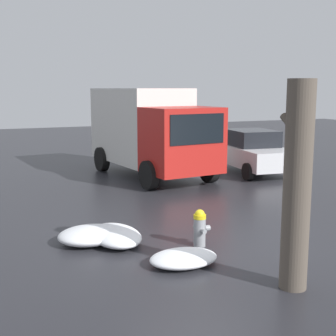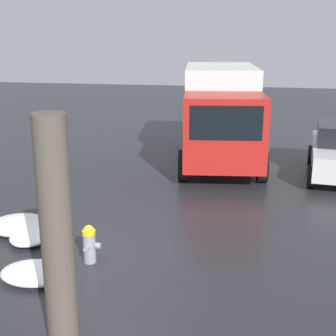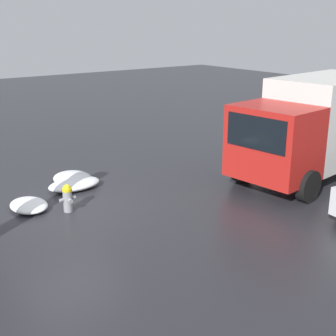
# 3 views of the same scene
# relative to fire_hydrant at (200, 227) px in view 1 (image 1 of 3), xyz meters

# --- Properties ---
(ground_plane) EXTENTS (60.00, 60.00, 0.00)m
(ground_plane) POSITION_rel_fire_hydrant_xyz_m (-0.00, 0.00, -0.38)
(ground_plane) COLOR #28282D
(fire_hydrant) EXTENTS (0.44, 0.34, 0.74)m
(fire_hydrant) POSITION_rel_fire_hydrant_xyz_m (0.00, 0.00, 0.00)
(fire_hydrant) COLOR gray
(fire_hydrant) RESTS_ON ground_plane
(tree_trunk) EXTENTS (0.65, 0.43, 3.22)m
(tree_trunk) POSITION_rel_fire_hydrant_xyz_m (-2.32, -0.43, 1.24)
(tree_trunk) COLOR brown
(tree_trunk) RESTS_ON ground_plane
(delivery_truck) EXTENTS (6.01, 3.05, 3.08)m
(delivery_truck) POSITION_rel_fire_hydrant_xyz_m (7.49, -1.88, 1.28)
(delivery_truck) COLOR red
(delivery_truck) RESTS_ON ground_plane
(parked_car) EXTENTS (3.98, 2.28, 1.57)m
(parked_car) POSITION_rel_fire_hydrant_xyz_m (6.53, -5.59, 0.41)
(parked_car) COLOR silver
(parked_car) RESTS_ON ground_plane
(snow_pile_by_hydrant) EXTENTS (1.57, 0.97, 0.30)m
(snow_pile_by_hydrant) POSITION_rel_fire_hydrant_xyz_m (0.87, 1.46, -0.23)
(snow_pile_by_hydrant) COLOR white
(snow_pile_by_hydrant) RESTS_ON ground_plane
(snow_pile_curbside) EXTENTS (1.11, 1.31, 0.33)m
(snow_pile_curbside) POSITION_rel_fire_hydrant_xyz_m (1.04, 1.93, -0.21)
(snow_pile_curbside) COLOR white
(snow_pile_curbside) RESTS_ON ground_plane
(snow_pile_by_tree) EXTENTS (0.92, 1.24, 0.25)m
(snow_pile_by_tree) POSITION_rel_fire_hydrant_xyz_m (-0.78, 0.73, -0.26)
(snow_pile_by_tree) COLOR white
(snow_pile_by_tree) RESTS_ON ground_plane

